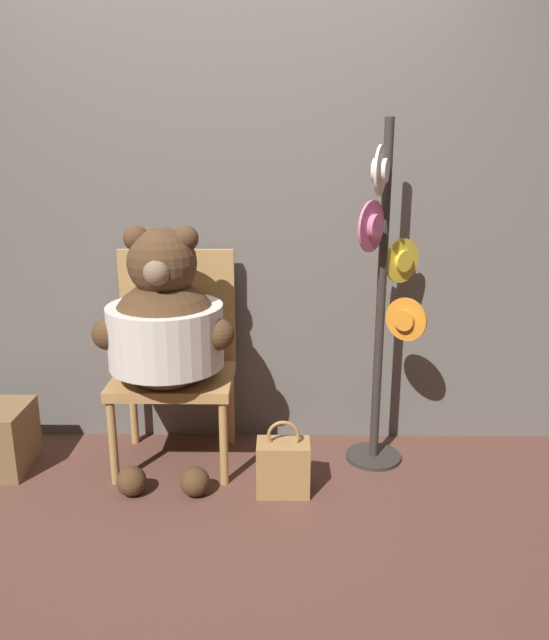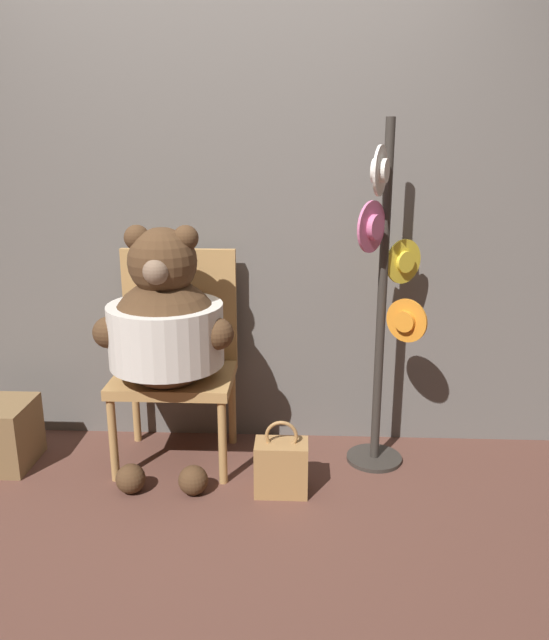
{
  "view_description": "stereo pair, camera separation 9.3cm",
  "coord_description": "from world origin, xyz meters",
  "views": [
    {
      "loc": [
        0.29,
        -2.51,
        1.57
      ],
      "look_at": [
        0.25,
        0.31,
        0.76
      ],
      "focal_mm": 35.0,
      "sensor_mm": 36.0,
      "label": 1
    },
    {
      "loc": [
        0.38,
        -2.51,
        1.57
      ],
      "look_at": [
        0.25,
        0.31,
        0.76
      ],
      "focal_mm": 35.0,
      "sensor_mm": 36.0,
      "label": 2
    }
  ],
  "objects": [
    {
      "name": "wall_back",
      "position": [
        0.0,
        0.68,
        1.1
      ],
      "size": [
        8.0,
        0.1,
        2.21
      ],
      "color": "#66605B",
      "rests_on": "ground_plane"
    },
    {
      "name": "handbag_on_ground",
      "position": [
        0.3,
        0.05,
        0.13
      ],
      "size": [
        0.24,
        0.15,
        0.36
      ],
      "color": "#A87A47",
      "rests_on": "ground_plane"
    },
    {
      "name": "ground_plane",
      "position": [
        0.0,
        0.0,
        0.0
      ],
      "size": [
        14.0,
        14.0,
        0.0
      ],
      "primitive_type": "plane",
      "color": "brown"
    },
    {
      "name": "teddy_bear",
      "position": [
        -0.25,
        0.25,
        0.73
      ],
      "size": [
        0.65,
        0.58,
        1.21
      ],
      "color": "#4C331E",
      "rests_on": "ground_plane"
    },
    {
      "name": "hat_display_rack",
      "position": [
        0.77,
        0.33,
        0.84
      ],
      "size": [
        0.34,
        0.39,
        1.67
      ],
      "color": "#332D28",
      "rests_on": "ground_plane"
    },
    {
      "name": "chair",
      "position": [
        -0.24,
        0.42,
        0.56
      ],
      "size": [
        0.58,
        0.47,
        1.05
      ],
      "color": "#B2844C",
      "rests_on": "ground_plane"
    }
  ]
}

